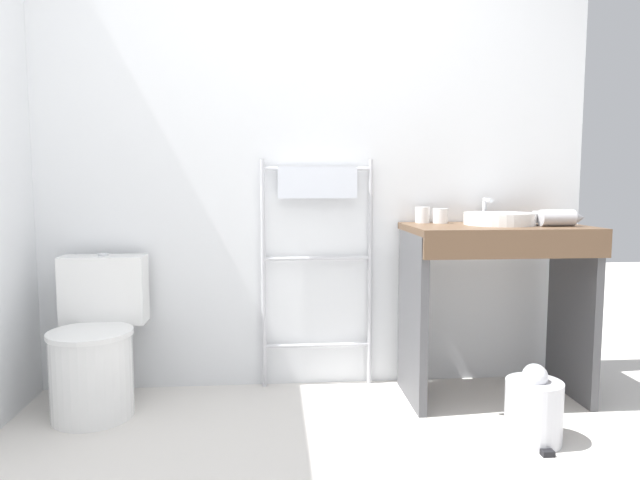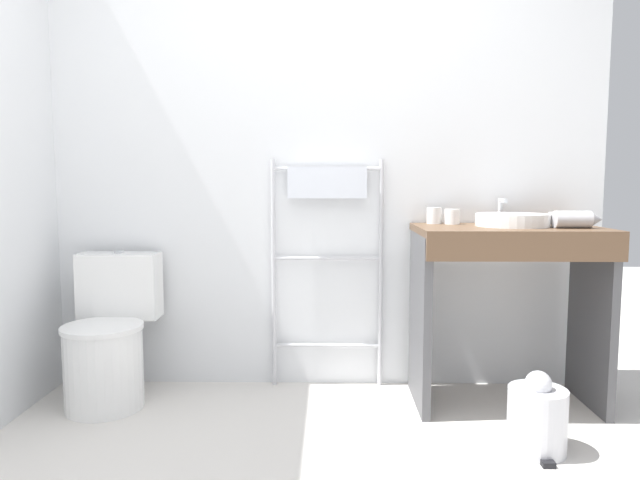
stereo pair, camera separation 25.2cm
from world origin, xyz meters
name	(u,v)px [view 2 (the right image)]	position (x,y,z in m)	size (l,w,h in m)	color
wall_back	(317,142)	(0.00, 1.62, 1.33)	(3.07, 0.12, 2.66)	silver
toilet	(109,342)	(-1.04, 1.26, 0.31)	(0.41, 0.53, 0.75)	white
towel_radiator	(327,223)	(0.06, 1.51, 0.90)	(0.60, 0.06, 1.23)	silver
vanity_counter	(507,288)	(0.94, 1.26, 0.59)	(0.89, 0.55, 0.89)	brown
sink_basin	(512,220)	(0.97, 1.31, 0.93)	(0.36, 0.36, 0.06)	white
faucet	(501,207)	(0.97, 1.50, 0.98)	(0.02, 0.10, 0.13)	silver
cup_near_wall	(434,216)	(0.62, 1.48, 0.94)	(0.08, 0.08, 0.09)	white
cup_near_edge	(452,217)	(0.71, 1.45, 0.93)	(0.08, 0.08, 0.08)	white
hair_dryer	(574,219)	(1.23, 1.20, 0.94)	(0.23, 0.18, 0.08)	#B7B7BC
trash_bin	(537,418)	(0.93, 0.76, 0.14)	(0.24, 0.27, 0.34)	silver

